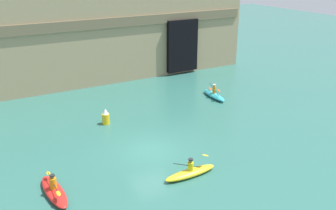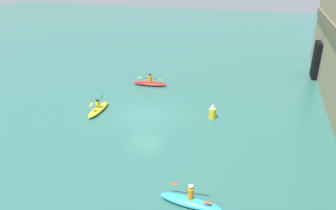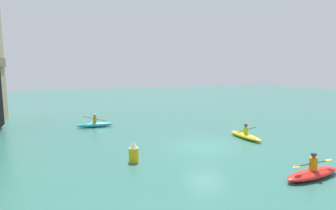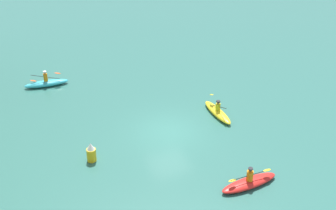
{
  "view_description": "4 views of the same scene",
  "coord_description": "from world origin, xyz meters",
  "px_view_note": "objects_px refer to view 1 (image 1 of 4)",
  "views": [
    {
      "loc": [
        -8.97,
        -18.34,
        10.92
      ],
      "look_at": [
        1.78,
        0.98,
        2.3
      ],
      "focal_mm": 40.0,
      "sensor_mm": 36.0,
      "label": 1
    },
    {
      "loc": [
        21.21,
        8.45,
        10.88
      ],
      "look_at": [
        1.05,
        2.2,
        1.56
      ],
      "focal_mm": 35.0,
      "sensor_mm": 36.0,
      "label": 2
    },
    {
      "loc": [
        -14.18,
        8.67,
        4.82
      ],
      "look_at": [
        2.37,
        1.62,
        2.5
      ],
      "focal_mm": 28.0,
      "sensor_mm": 36.0,
      "label": 3
    },
    {
      "loc": [
        -21.9,
        9.3,
        15.81
      ],
      "look_at": [
        -0.13,
        0.09,
        1.98
      ],
      "focal_mm": 50.0,
      "sensor_mm": 36.0,
      "label": 4
    }
  ],
  "objects_px": {
    "kayak_yellow": "(190,172)",
    "kayak_red": "(54,191)",
    "kayak_cyan": "(214,95)",
    "marker_buoy": "(106,117)"
  },
  "relations": [
    {
      "from": "kayak_red",
      "to": "kayak_cyan",
      "type": "height_order",
      "value": "kayak_cyan"
    },
    {
      "from": "kayak_yellow",
      "to": "kayak_cyan",
      "type": "bearing_deg",
      "value": -132.66
    },
    {
      "from": "kayak_red",
      "to": "kayak_cyan",
      "type": "distance_m",
      "value": 16.96
    },
    {
      "from": "kayak_yellow",
      "to": "marker_buoy",
      "type": "bearing_deg",
      "value": -81.11
    },
    {
      "from": "marker_buoy",
      "to": "kayak_red",
      "type": "bearing_deg",
      "value": -127.29
    },
    {
      "from": "kayak_cyan",
      "to": "kayak_yellow",
      "type": "xyz_separation_m",
      "value": [
        -8.32,
        -9.44,
        -0.02
      ]
    },
    {
      "from": "kayak_red",
      "to": "kayak_cyan",
      "type": "relative_size",
      "value": 1.05
    },
    {
      "from": "kayak_yellow",
      "to": "kayak_red",
      "type": "bearing_deg",
      "value": -16.25
    },
    {
      "from": "kayak_red",
      "to": "kayak_yellow",
      "type": "bearing_deg",
      "value": 71.29
    },
    {
      "from": "kayak_red",
      "to": "kayak_yellow",
      "type": "distance_m",
      "value": 7.07
    }
  ]
}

